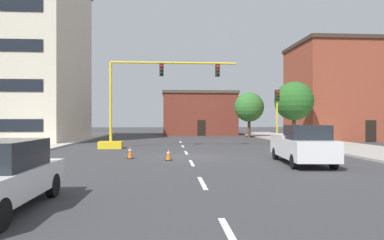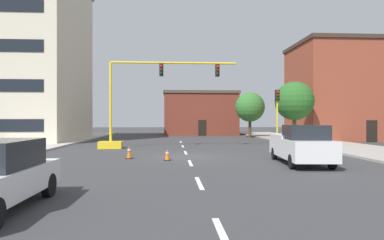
% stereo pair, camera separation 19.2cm
% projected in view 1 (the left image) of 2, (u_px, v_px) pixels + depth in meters
% --- Properties ---
extents(ground_plane, '(160.00, 160.00, 0.00)m').
position_uv_depth(ground_plane, '(188.00, 157.00, 20.45)').
color(ground_plane, '#38383A').
extents(sidewalk_left, '(6.00, 56.00, 0.14)m').
position_uv_depth(sidewalk_left, '(26.00, 146.00, 27.54)').
color(sidewalk_left, '#B2ADA3').
rests_on(sidewalk_left, ground_plane).
extents(sidewalk_right, '(6.00, 56.00, 0.14)m').
position_uv_depth(sidewalk_right, '(330.00, 145.00, 29.32)').
color(sidewalk_right, '#9E998E').
rests_on(sidewalk_right, ground_plane).
extents(lane_stripe_seg_0, '(0.16, 2.40, 0.01)m').
position_uv_depth(lane_stripe_seg_0, '(231.00, 236.00, 6.49)').
color(lane_stripe_seg_0, silver).
rests_on(lane_stripe_seg_0, ground_plane).
extents(lane_stripe_seg_1, '(0.16, 2.40, 0.01)m').
position_uv_depth(lane_stripe_seg_1, '(202.00, 183.00, 11.97)').
color(lane_stripe_seg_1, silver).
rests_on(lane_stripe_seg_1, ground_plane).
extents(lane_stripe_seg_2, '(0.16, 2.40, 0.01)m').
position_uv_depth(lane_stripe_seg_2, '(192.00, 163.00, 17.46)').
color(lane_stripe_seg_2, silver).
rests_on(lane_stripe_seg_2, ground_plane).
extents(lane_stripe_seg_3, '(0.16, 2.40, 0.01)m').
position_uv_depth(lane_stripe_seg_3, '(186.00, 153.00, 22.95)').
color(lane_stripe_seg_3, silver).
rests_on(lane_stripe_seg_3, ground_plane).
extents(lane_stripe_seg_4, '(0.16, 2.40, 0.01)m').
position_uv_depth(lane_stripe_seg_4, '(183.00, 146.00, 28.43)').
color(lane_stripe_seg_4, silver).
rests_on(lane_stripe_seg_4, ground_plane).
extents(lane_stripe_seg_5, '(0.16, 2.40, 0.01)m').
position_uv_depth(lane_stripe_seg_5, '(180.00, 142.00, 33.92)').
color(lane_stripe_seg_5, silver).
rests_on(lane_stripe_seg_5, ground_plane).
extents(building_tall_left, '(12.89, 13.99, 17.78)m').
position_uv_depth(building_tall_left, '(17.00, 57.00, 35.93)').
color(building_tall_left, beige).
rests_on(building_tall_left, ground_plane).
extents(building_brick_center, '(10.82, 8.37, 6.35)m').
position_uv_depth(building_brick_center, '(199.00, 113.00, 50.83)').
color(building_brick_center, brown).
rests_on(building_brick_center, ground_plane).
extents(building_row_right, '(12.23, 8.83, 10.77)m').
position_uv_depth(building_row_right, '(348.00, 92.00, 37.91)').
color(building_row_right, brown).
rests_on(building_row_right, ground_plane).
extents(traffic_signal_gantry, '(10.80, 1.20, 6.83)m').
position_uv_depth(traffic_signal_gantry, '(130.00, 118.00, 26.43)').
color(traffic_signal_gantry, yellow).
rests_on(traffic_signal_gantry, ground_plane).
extents(traffic_light_pole_right, '(0.32, 0.47, 4.80)m').
position_uv_depth(traffic_light_pole_right, '(277.00, 105.00, 28.88)').
color(traffic_light_pole_right, yellow).
rests_on(traffic_light_pole_right, ground_plane).
extents(tree_right_far, '(3.70, 3.70, 5.69)m').
position_uv_depth(tree_right_far, '(249.00, 107.00, 42.29)').
color(tree_right_far, '#4C3823').
rests_on(tree_right_far, ground_plane).
extents(tree_right_mid, '(3.65, 3.65, 5.84)m').
position_uv_depth(tree_right_mid, '(294.00, 101.00, 31.82)').
color(tree_right_mid, brown).
rests_on(tree_right_mid, ground_plane).
extents(pickup_truck_white, '(2.47, 5.56, 1.99)m').
position_uv_depth(pickup_truck_white, '(302.00, 145.00, 17.09)').
color(pickup_truck_white, white).
rests_on(pickup_truck_white, ground_plane).
extents(traffic_cone_roadside_a, '(0.36, 0.36, 0.65)m').
position_uv_depth(traffic_cone_roadside_a, '(169.00, 155.00, 18.59)').
color(traffic_cone_roadside_a, black).
rests_on(traffic_cone_roadside_a, ground_plane).
extents(traffic_cone_roadside_b, '(0.36, 0.36, 0.77)m').
position_uv_depth(traffic_cone_roadside_b, '(130.00, 152.00, 19.42)').
color(traffic_cone_roadside_b, black).
rests_on(traffic_cone_roadside_b, ground_plane).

